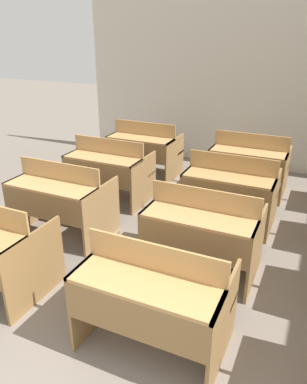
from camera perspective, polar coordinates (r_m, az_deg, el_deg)
wall_back at (r=7.03m, az=17.62°, el=15.83°), size 7.12×0.06×3.16m
bench_front_center at (r=3.03m, az=0.03°, el=-15.63°), size 1.14×0.79×0.95m
bench_second_left at (r=4.74m, az=-13.93°, el=-0.99°), size 1.14×0.79×0.95m
bench_second_center at (r=3.92m, az=7.46°, el=-5.88°), size 1.14×0.79×0.95m
bench_third_left at (r=5.61m, az=-6.82°, el=3.44°), size 1.14×0.79×0.95m
bench_third_center at (r=4.96m, az=11.60°, el=0.37°), size 1.14×0.79×0.95m
bench_back_left at (r=6.57m, az=-1.41°, el=6.62°), size 1.14×0.79×0.95m
bench_back_center at (r=6.03m, az=14.33°, el=4.30°), size 1.14×0.79×0.95m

